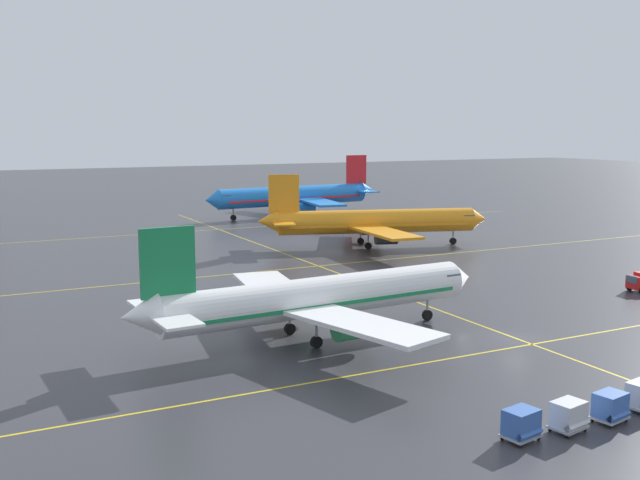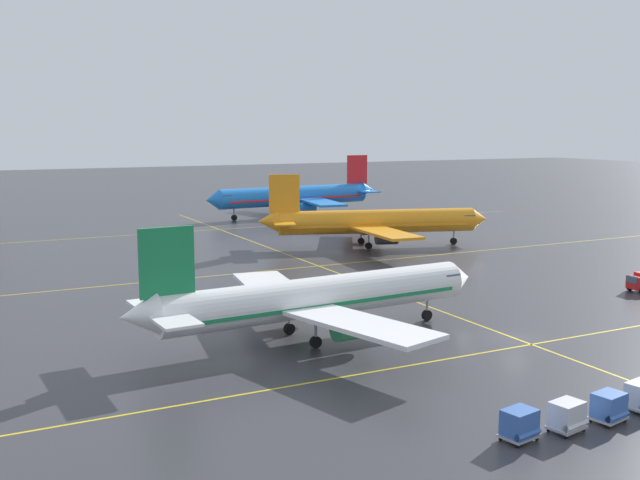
# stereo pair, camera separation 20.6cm
# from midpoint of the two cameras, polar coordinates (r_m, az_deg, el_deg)

# --- Properties ---
(ground_plane) EXTENTS (600.00, 600.00, 0.00)m
(ground_plane) POSITION_cam_midpoint_polar(r_m,az_deg,el_deg) (65.43, 14.93, -7.42)
(ground_plane) COLOR #333338
(airliner_front_gate) EXTENTS (33.89, 29.20, 10.54)m
(airliner_front_gate) POSITION_cam_midpoint_polar(r_m,az_deg,el_deg) (62.23, -0.41, -4.53)
(airliner_front_gate) COLOR white
(airliner_front_gate) RESTS_ON ground
(airliner_second_row) EXTENTS (35.28, 30.12, 11.18)m
(airliner_second_row) POSITION_cam_midpoint_polar(r_m,az_deg,el_deg) (111.35, 4.14, 1.42)
(airliner_second_row) COLOR orange
(airliner_second_row) RESTS_ON ground
(airliner_third_row) EXTENTS (39.44, 33.93, 12.26)m
(airliner_third_row) POSITION_cam_midpoint_polar(r_m,az_deg,el_deg) (150.35, -1.96, 3.46)
(airliner_third_row) COLOR blue
(airliner_third_row) RESTS_ON ground
(taxiway_markings) EXTENTS (129.71, 130.56, 0.01)m
(taxiway_markings) POSITION_cam_midpoint_polar(r_m,az_deg,el_deg) (95.85, -0.19, -2.04)
(taxiway_markings) COLOR yellow
(taxiway_markings) RESTS_ON ground
(baggage_cart_row_leftmost) EXTENTS (2.86, 2.01, 1.86)m
(baggage_cart_row_leftmost) POSITION_cam_midpoint_polar(r_m,az_deg,el_deg) (44.77, 15.34, -13.69)
(baggage_cart_row_leftmost) COLOR #99999E
(baggage_cart_row_leftmost) RESTS_ON ground
(baggage_cart_row_second) EXTENTS (2.86, 2.01, 1.86)m
(baggage_cart_row_second) POSITION_cam_midpoint_polar(r_m,az_deg,el_deg) (46.77, 18.74, -12.86)
(baggage_cart_row_second) COLOR #99999E
(baggage_cart_row_second) RESTS_ON ground
(baggage_cart_row_middle) EXTENTS (2.86, 2.01, 1.86)m
(baggage_cart_row_middle) POSITION_cam_midpoint_polar(r_m,az_deg,el_deg) (49.05, 21.64, -11.99)
(baggage_cart_row_middle) COLOR #99999E
(baggage_cart_row_middle) RESTS_ON ground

